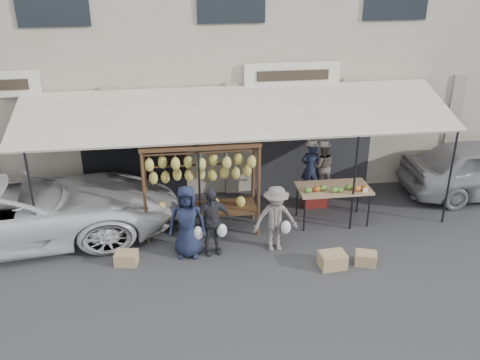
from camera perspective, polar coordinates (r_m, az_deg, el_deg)
The scene contains 15 objects.
ground_plane at distance 11.36m, azimuth 1.35°, elevation -8.88°, with size 90.00×90.00×0.00m, color #2D2D30.
shophouse at distance 16.14m, azimuth -2.26°, elevation 15.22°, with size 24.00×6.15×7.30m.
awning at distance 12.30m, azimuth -0.17°, elevation 7.12°, with size 10.00×2.35×2.92m.
banana_rack at distance 11.85m, azimuth -4.21°, elevation 1.15°, with size 2.60×0.90×2.24m.
produce_table at distance 12.68m, azimuth 10.02°, elevation -0.97°, with size 1.70×0.90×1.04m.
vendor_left at distance 13.25m, azimuth 7.53°, elevation 1.26°, with size 0.49×0.32×1.34m, color #191F35.
vendor_right at distance 13.36m, azimuth 8.79°, elevation 1.44°, with size 0.60×0.46×1.23m, color #5F5650.
customer_left at distance 11.30m, azimuth -5.66°, elevation -4.44°, with size 0.79×0.51×1.61m, color #181F37.
customer_mid at distance 11.36m, azimuth -3.10°, elevation -4.42°, with size 0.90×0.37×1.53m, color #2E2D32.
customer_right at distance 11.50m, azimuth 3.81°, elevation -4.14°, with size 0.97×0.56×1.50m, color #6A635E.
stool_left at distance 13.61m, azimuth 7.33°, elevation -2.11°, with size 0.28×0.28×0.40m, color maroon.
stool_right at distance 13.71m, azimuth 8.57°, elevation -1.81°, with size 0.33×0.33×0.47m, color maroon.
crate_near_a at distance 11.34m, azimuth 9.83°, elevation -8.42°, with size 0.53×0.41×0.32m, color tan.
crate_near_b at distance 11.58m, azimuth 13.26°, elevation -8.14°, with size 0.44×0.34×0.27m, color tan.
crate_far at distance 11.53m, azimuth -12.02°, elevation -8.15°, with size 0.46×0.35×0.28m, color tan.
Camera 1 is at (-1.54, -9.36, 6.26)m, focal length 40.00 mm.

